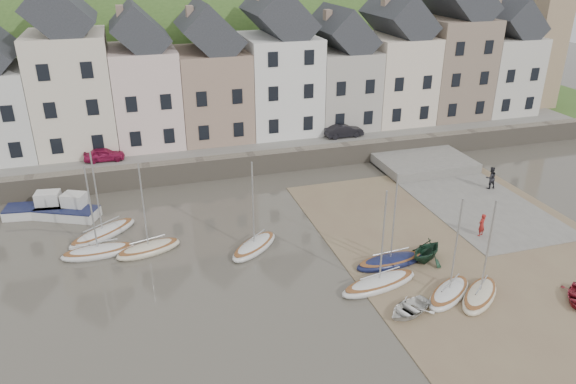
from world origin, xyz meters
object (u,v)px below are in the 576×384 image
object	(u,v)px
sailboat_0	(103,233)
person_dark	(491,178)
rowboat_white	(409,309)
person_red	(482,225)
car_right	(344,131)
rowboat_green	(427,250)
car_left	(104,154)

from	to	relation	value
sailboat_0	person_dark	bearing A→B (deg)	-1.75
rowboat_white	person_red	world-z (taller)	person_red
car_right	rowboat_white	bearing A→B (deg)	164.27
rowboat_green	car_right	xyz separation A→B (m)	(2.49, 19.66, 1.41)
car_right	rowboat_green	bearing A→B (deg)	171.21
sailboat_0	rowboat_white	distance (m)	20.81
rowboat_white	person_dark	distance (m)	19.06
car_left	car_right	size ratio (longest dim) A/B	0.89
sailboat_0	person_dark	distance (m)	29.88
sailboat_0	rowboat_green	size ratio (longest dim) A/B	2.29
person_red	car_right	bearing A→B (deg)	-102.80
rowboat_white	rowboat_green	bearing A→B (deg)	119.84
rowboat_white	sailboat_0	bearing A→B (deg)	-152.58
rowboat_white	person_red	distance (m)	10.70
rowboat_green	car_right	distance (m)	19.87
person_dark	car_right	xyz separation A→B (m)	(-8.05, 11.44, 1.17)
sailboat_0	rowboat_green	xyz separation A→B (m)	(19.31, -9.14, 0.53)
sailboat_0	car_right	size ratio (longest dim) A/B	1.73
person_dark	car_right	bearing A→B (deg)	-52.28
rowboat_white	car_left	world-z (taller)	car_left
sailboat_0	rowboat_green	bearing A→B (deg)	-25.32
sailboat_0	rowboat_white	xyz separation A→B (m)	(15.70, -13.66, 0.09)
sailboat_0	car_right	distance (m)	24.29
rowboat_white	car_right	bearing A→B (deg)	144.28
person_dark	car_left	world-z (taller)	car_left
rowboat_white	person_dark	size ratio (longest dim) A/B	1.53
rowboat_green	car_left	bearing A→B (deg)	-164.58
sailboat_0	person_dark	xyz separation A→B (m)	(29.86, -0.91, 0.78)
sailboat_0	rowboat_white	size ratio (longest dim) A/B	2.26
rowboat_white	person_red	size ratio (longest dim) A/B	1.74
car_left	rowboat_green	bearing A→B (deg)	-133.72
rowboat_white	car_right	world-z (taller)	car_right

